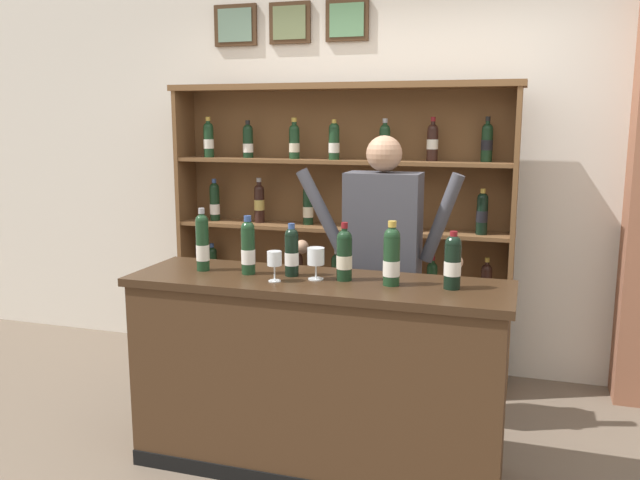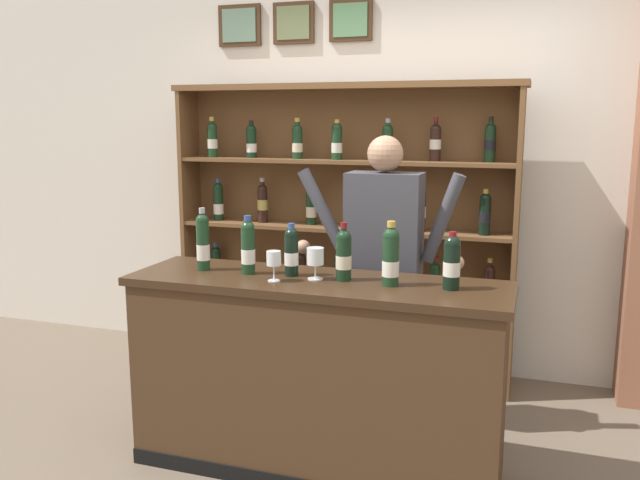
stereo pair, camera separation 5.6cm
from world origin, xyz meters
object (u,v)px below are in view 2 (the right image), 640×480
at_px(wine_glass_left, 315,257).
at_px(tasting_counter, 316,375).
at_px(tasting_bottle_riserva, 203,242).
at_px(tasting_bottle_chianti, 248,247).
at_px(tasting_bottle_rosso, 391,257).
at_px(tasting_bottle_super_tuscan, 291,251).
at_px(wine_glass_right, 274,260).
at_px(tasting_bottle_grappa, 344,254).
at_px(shopkeeper, 383,251).
at_px(tasting_bottle_prosecco, 452,262).
at_px(wine_shelf, 342,225).

bearing_deg(wine_glass_left, tasting_counter, 30.82).
distance_m(tasting_bottle_riserva, wine_glass_left, 0.61).
relative_size(tasting_bottle_riserva, tasting_bottle_chianti, 1.09).
bearing_deg(wine_glass_left, tasting_bottle_rosso, 0.17).
relative_size(tasting_bottle_super_tuscan, wine_glass_right, 1.78).
bearing_deg(tasting_bottle_super_tuscan, wine_glass_right, -105.97).
bearing_deg(wine_glass_right, tasting_bottle_rosso, 9.78).
height_order(tasting_bottle_grappa, tasting_bottle_rosso, tasting_bottle_rosso).
height_order(tasting_bottle_rosso, wine_glass_left, tasting_bottle_rosso).
relative_size(tasting_bottle_super_tuscan, wine_glass_left, 1.68).
relative_size(tasting_counter, tasting_bottle_riserva, 5.78).
distance_m(tasting_bottle_grappa, wine_glass_right, 0.34).
relative_size(shopkeeper, wine_glass_right, 11.26).
relative_size(tasting_counter, shopkeeper, 1.12).
distance_m(tasting_bottle_chianti, tasting_bottle_rosso, 0.73).
height_order(tasting_counter, shopkeeper, shopkeeper).
bearing_deg(tasting_bottle_super_tuscan, tasting_bottle_prosecco, -1.29).
relative_size(shopkeeper, wine_glass_left, 10.62).
distance_m(tasting_bottle_riserva, tasting_bottle_grappa, 0.75).
distance_m(shopkeeper, wine_glass_left, 0.61).
relative_size(tasting_bottle_chianti, tasting_bottle_super_tuscan, 1.12).
relative_size(tasting_bottle_chianti, wine_glass_left, 1.88).
xyz_separation_m(tasting_bottle_super_tuscan, tasting_bottle_rosso, (0.51, -0.04, 0.01)).
bearing_deg(tasting_bottle_riserva, wine_glass_right, -14.04).
height_order(tasting_bottle_chianti, wine_glass_left, tasting_bottle_chianti).
distance_m(shopkeeper, tasting_bottle_super_tuscan, 0.63).
distance_m(shopkeeper, tasting_bottle_grappa, 0.55).
height_order(tasting_bottle_rosso, tasting_bottle_prosecco, tasting_bottle_rosso).
bearing_deg(wine_glass_left, tasting_bottle_prosecco, 2.11).
distance_m(wine_shelf, tasting_bottle_grappa, 1.33).
bearing_deg(wine_shelf, wine_glass_left, -79.11).
distance_m(tasting_counter, tasting_bottle_chianti, 0.73).
distance_m(tasting_bottle_riserva, tasting_bottle_chianti, 0.25).
height_order(shopkeeper, tasting_bottle_super_tuscan, shopkeeper).
distance_m(tasting_bottle_super_tuscan, tasting_bottle_rosso, 0.51).
height_order(tasting_counter, tasting_bottle_chianti, tasting_bottle_chianti).
height_order(wine_shelf, wine_glass_left, wine_shelf).
xyz_separation_m(shopkeeper, tasting_bottle_grappa, (-0.07, -0.54, 0.08)).
xyz_separation_m(tasting_bottle_riserva, tasting_bottle_super_tuscan, (0.47, 0.03, -0.02)).
distance_m(wine_shelf, tasting_bottle_prosecco, 1.56).
xyz_separation_m(tasting_bottle_chianti, tasting_bottle_prosecco, (1.01, 0.01, -0.01)).
bearing_deg(tasting_bottle_super_tuscan, wine_glass_left, -16.81).
height_order(tasting_counter, tasting_bottle_grappa, tasting_bottle_grappa).
bearing_deg(wine_shelf, shopkeeper, -58.07).
bearing_deg(tasting_bottle_grappa, tasting_counter, -167.63).
relative_size(tasting_bottle_riserva, tasting_bottle_grappa, 1.14).
xyz_separation_m(wine_shelf, tasting_bottle_prosecco, (0.90, -1.28, 0.07)).
distance_m(wine_shelf, tasting_bottle_riserva, 1.34).
xyz_separation_m(shopkeeper, tasting_bottle_prosecco, (0.44, -0.55, 0.08)).
distance_m(tasting_bottle_super_tuscan, wine_glass_right, 0.14).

